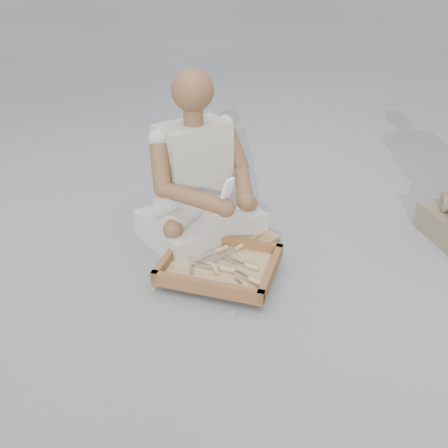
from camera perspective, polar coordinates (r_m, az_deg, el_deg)
The scene contains 23 objects.
ground at distance 2.30m, azimuth 1.39°, elevation -8.34°, with size 60.00×60.00×0.00m, color gray.
carved_panel at distance 2.73m, azimuth -0.53°, elevation -1.26°, with size 0.55×0.37×0.04m, color olive.
tool_tray at distance 2.40m, azimuth -0.50°, elevation -4.80°, with size 0.63×0.55×0.07m.
chisel_0 at distance 2.40m, azimuth -1.57°, elevation -4.61°, with size 0.22×0.02×0.02m.
chisel_1 at distance 2.26m, azimuth 2.39°, elevation -7.21°, with size 0.21×0.11×0.02m.
chisel_2 at distance 2.36m, azimuth -0.16°, elevation -5.21°, with size 0.21×0.09×0.02m.
chisel_3 at distance 2.48m, azimuth -0.67°, elevation -3.01°, with size 0.08×0.21×0.02m.
chisel_4 at distance 2.28m, azimuth 3.21°, elevation -6.35°, with size 0.22×0.06×0.02m.
chisel_5 at distance 2.38m, azimuth 2.73°, elevation -4.75°, with size 0.22×0.02×0.02m.
chisel_6 at distance 2.35m, azimuth -0.09°, elevation -5.10°, with size 0.22×0.08×0.02m.
chisel_7 at distance 2.37m, azimuth -1.10°, elevation -4.85°, with size 0.17×0.16×0.02m.
chisel_8 at distance 2.30m, azimuth -3.65°, elevation -6.29°, with size 0.15×0.18×0.02m.
chisel_9 at distance 2.50m, azimuth 1.58°, elevation -2.71°, with size 0.06×0.22×0.02m.
wood_chip_0 at distance 2.60m, azimuth 4.20°, elevation -3.44°, with size 0.02×0.01×0.00m, color tan.
wood_chip_1 at distance 2.40m, azimuth -2.32°, elevation -6.55°, with size 0.02×0.01×0.00m, color tan.
wood_chip_2 at distance 2.66m, azimuth -5.25°, elevation -2.67°, with size 0.02×0.01×0.00m, color tan.
wood_chip_3 at distance 2.51m, azimuth 6.19°, elevation -4.95°, with size 0.02×0.01×0.00m, color tan.
wood_chip_4 at distance 2.35m, azimuth 2.18°, elevation -7.35°, with size 0.02×0.01×0.00m, color tan.
wood_chip_5 at distance 2.37m, azimuth -8.14°, elevation -7.34°, with size 0.02×0.01×0.00m, color tan.
wood_chip_6 at distance 2.22m, azimuth 0.95°, elevation -10.05°, with size 0.02×0.01×0.00m, color tan.
wood_chip_7 at distance 2.54m, azimuth 2.53°, elevation -4.35°, with size 0.02×0.01×0.00m, color tan.
craftsman at distance 2.62m, azimuth -2.88°, elevation 4.46°, with size 0.68×0.70×0.90m.
mobile_phone at distance 2.29m, azimuth 0.40°, elevation 4.11°, with size 0.06×0.06×0.11m.
Camera 1 is at (0.94, -1.56, 1.41)m, focal length 40.00 mm.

